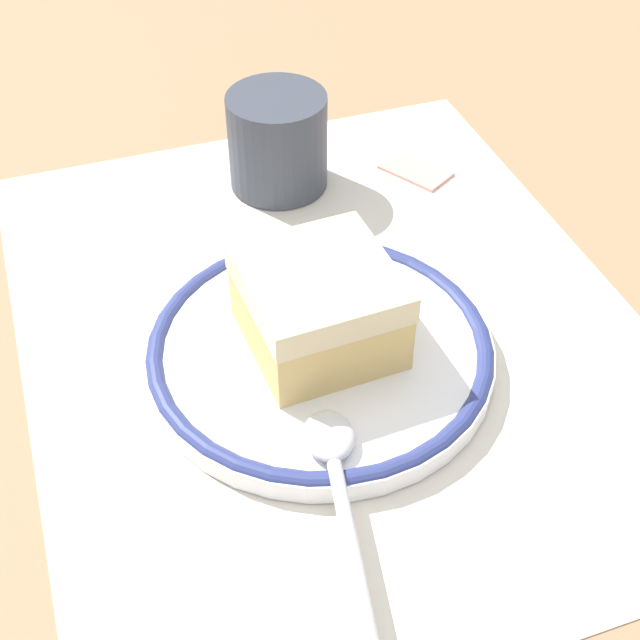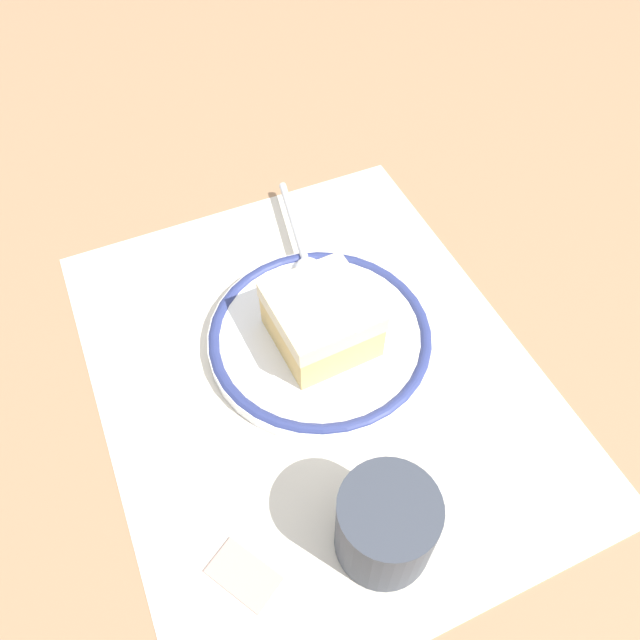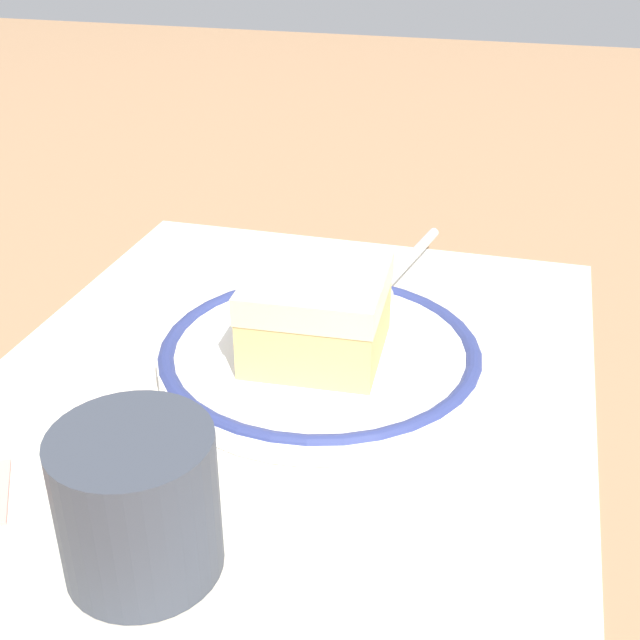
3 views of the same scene
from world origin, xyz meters
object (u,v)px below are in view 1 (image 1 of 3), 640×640
at_px(sugar_packet, 416,167).
at_px(spoon, 338,482).
at_px(cake_slice, 319,306).
at_px(napkin, 128,212).
at_px(plate, 320,351).
at_px(cup, 278,147).

bearing_deg(sugar_packet, spoon, -30.98).
bearing_deg(cake_slice, napkin, -155.28).
xyz_separation_m(plate, sugar_packet, (-0.16, 0.13, -0.01)).
xyz_separation_m(plate, napkin, (-0.18, -0.08, -0.01)).
bearing_deg(sugar_packet, cup, -100.70).
xyz_separation_m(cake_slice, sugar_packet, (-0.16, 0.13, -0.04)).
bearing_deg(plate, cup, 170.21).
bearing_deg(plate, cake_slice, 169.35).
relative_size(plate, cake_slice, 2.28).
bearing_deg(cup, plate, -9.79).
bearing_deg(spoon, plate, 166.00).
xyz_separation_m(spoon, cup, (-0.28, 0.06, 0.01)).
bearing_deg(plate, napkin, -156.03).
bearing_deg(napkin, cake_slice, 24.72).
bearing_deg(cup, cake_slice, -9.76).
relative_size(cake_slice, napkin, 0.82).
distance_m(plate, sugar_packet, 0.21).
distance_m(cake_slice, spoon, 0.11).
bearing_deg(cup, spoon, -11.27).
bearing_deg(spoon, sugar_packet, 149.02).
height_order(spoon, cup, cup).
xyz_separation_m(plate, cake_slice, (-0.00, 0.00, 0.03)).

